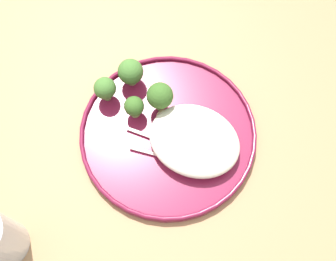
# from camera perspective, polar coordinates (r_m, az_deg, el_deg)

# --- Properties ---
(ground) EXTENTS (6.00, 6.00, 0.00)m
(ground) POSITION_cam_1_polar(r_m,az_deg,el_deg) (1.40, -2.67, -12.65)
(ground) COLOR #2D2B28
(wooden_dining_table) EXTENTS (1.40, 1.00, 0.74)m
(wooden_dining_table) POSITION_cam_1_polar(r_m,az_deg,el_deg) (0.76, -4.80, -3.94)
(wooden_dining_table) COLOR #9E754C
(wooden_dining_table) RESTS_ON ground
(dinner_plate) EXTENTS (0.29, 0.29, 0.02)m
(dinner_plate) POSITION_cam_1_polar(r_m,az_deg,el_deg) (0.68, -0.00, -0.37)
(dinner_plate) COLOR maroon
(dinner_plate) RESTS_ON wooden_dining_table
(noodle_bed) EXTENTS (0.15, 0.12, 0.04)m
(noodle_bed) POSITION_cam_1_polar(r_m,az_deg,el_deg) (0.66, 3.63, -1.35)
(noodle_bed) COLOR beige
(noodle_bed) RESTS_ON dinner_plate
(seared_scallop_rear_pale) EXTENTS (0.02, 0.02, 0.01)m
(seared_scallop_rear_pale) POSITION_cam_1_polar(r_m,az_deg,el_deg) (0.66, -0.15, -3.21)
(seared_scallop_rear_pale) COLOR beige
(seared_scallop_rear_pale) RESTS_ON dinner_plate
(seared_scallop_front_small) EXTENTS (0.03, 0.03, 0.02)m
(seared_scallop_front_small) POSITION_cam_1_polar(r_m,az_deg,el_deg) (0.68, 4.98, 0.49)
(seared_scallop_front_small) COLOR beige
(seared_scallop_front_small) RESTS_ON dinner_plate
(seared_scallop_tiny_bay) EXTENTS (0.03, 0.03, 0.01)m
(seared_scallop_tiny_bay) POSITION_cam_1_polar(r_m,az_deg,el_deg) (0.67, 5.73, -1.34)
(seared_scallop_tiny_bay) COLOR beige
(seared_scallop_tiny_bay) RESTS_ON dinner_plate
(seared_scallop_large_seared) EXTENTS (0.02, 0.02, 0.02)m
(seared_scallop_large_seared) POSITION_cam_1_polar(r_m,az_deg,el_deg) (0.68, -0.61, 1.76)
(seared_scallop_large_seared) COLOR #DBB77A
(seared_scallop_large_seared) RESTS_ON dinner_plate
(broccoli_floret_left_leaning) EXTENTS (0.04, 0.04, 0.07)m
(broccoli_floret_left_leaning) POSITION_cam_1_polar(r_m,az_deg,el_deg) (0.66, -1.11, 4.72)
(broccoli_floret_left_leaning) COLOR #7A994C
(broccoli_floret_left_leaning) RESTS_ON dinner_plate
(broccoli_floret_split_head) EXTENTS (0.03, 0.03, 0.05)m
(broccoli_floret_split_head) POSITION_cam_1_polar(r_m,az_deg,el_deg) (0.67, -4.67, 3.26)
(broccoli_floret_split_head) COLOR #89A356
(broccoli_floret_split_head) RESTS_ON dinner_plate
(broccoli_floret_small_sprig) EXTENTS (0.04, 0.04, 0.06)m
(broccoli_floret_small_sprig) POSITION_cam_1_polar(r_m,az_deg,el_deg) (0.70, -5.15, 7.98)
(broccoli_floret_small_sprig) COLOR #89A356
(broccoli_floret_small_sprig) RESTS_ON dinner_plate
(broccoli_floret_center_pile) EXTENTS (0.04, 0.04, 0.05)m
(broccoli_floret_center_pile) POSITION_cam_1_polar(r_m,az_deg,el_deg) (0.69, -8.63, 5.70)
(broccoli_floret_center_pile) COLOR #7A994C
(broccoli_floret_center_pile) RESTS_ON dinner_plate
(onion_sliver_long_sliver) EXTENTS (0.04, 0.01, 0.00)m
(onion_sliver_long_sliver) POSITION_cam_1_polar(r_m,az_deg,el_deg) (0.67, -3.42, -2.81)
(onion_sliver_long_sliver) COLOR silver
(onion_sliver_long_sliver) RESTS_ON dinner_plate
(onion_sliver_short_strip) EXTENTS (0.04, 0.01, 0.00)m
(onion_sliver_short_strip) POSITION_cam_1_polar(r_m,az_deg,el_deg) (0.68, -3.95, -0.31)
(onion_sliver_short_strip) COLOR silver
(onion_sliver_short_strip) RESTS_ON dinner_plate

